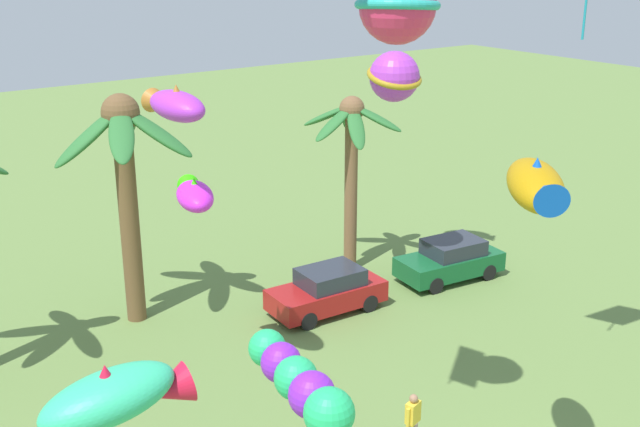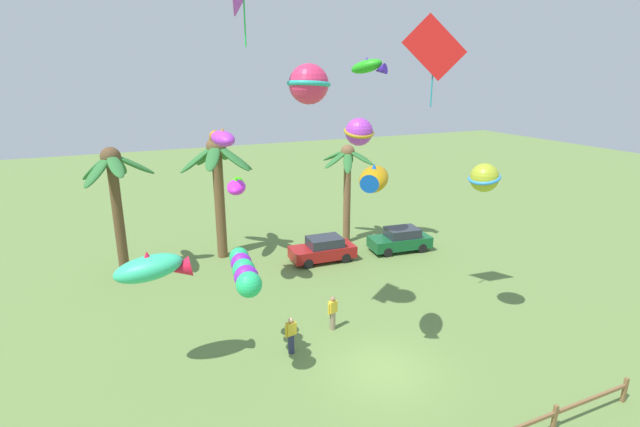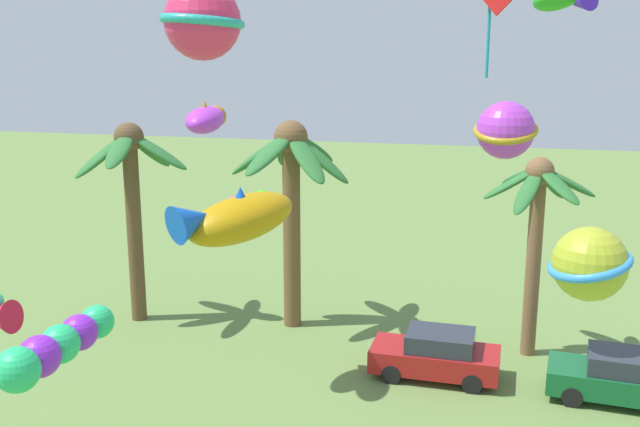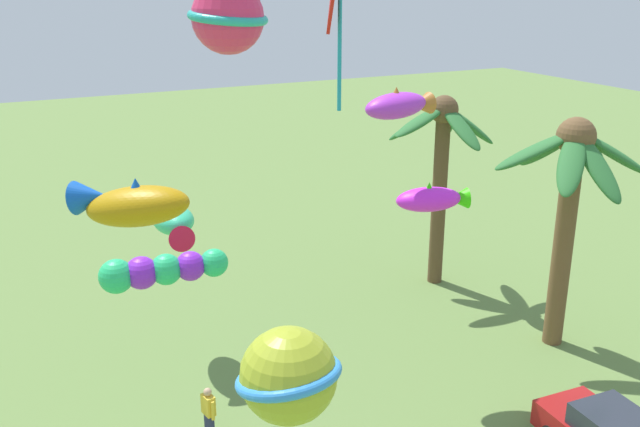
% 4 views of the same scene
% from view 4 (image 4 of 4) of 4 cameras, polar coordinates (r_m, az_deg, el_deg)
% --- Properties ---
extents(palm_tree_1, '(4.45, 4.71, 7.46)m').
position_cam_4_polar(palm_tree_1, '(22.73, 19.67, 2.44)').
color(palm_tree_1, brown).
rests_on(palm_tree_1, ground).
extents(palm_tree_2, '(3.96, 4.38, 7.32)m').
position_cam_4_polar(palm_tree_2, '(26.50, 9.80, 5.17)').
color(palm_tree_2, brown).
rests_on(palm_tree_2, ground).
extents(spectator_0, '(0.54, 0.30, 1.59)m').
position_cam_4_polar(spectator_0, '(18.88, -8.98, -15.79)').
color(spectator_0, '#2D3351').
rests_on(spectator_0, ground).
extents(kite_tube_0, '(1.16, 3.33, 0.90)m').
position_cam_4_polar(kite_tube_0, '(18.82, -12.83, -4.50)').
color(kite_tube_0, '#25CC72').
extents(kite_ball_3, '(1.67, 1.67, 1.20)m').
position_cam_4_polar(kite_ball_3, '(8.74, -2.57, -12.96)').
color(kite_ball_3, '#A7B529').
extents(kite_ball_4, '(2.29, 2.29, 1.47)m').
position_cam_4_polar(kite_ball_4, '(14.74, -7.46, 15.46)').
color(kite_ball_4, '#E62E5F').
extents(kite_fish_6, '(2.08, 2.35, 1.04)m').
position_cam_4_polar(kite_fish_6, '(13.35, -15.07, 0.73)').
color(kite_fish_6, '#BC870B').
extents(kite_fish_7, '(2.86, 1.44, 1.25)m').
position_cam_4_polar(kite_fish_7, '(21.72, -11.72, -0.65)').
color(kite_fish_7, '#34CB8E').
extents(kite_fish_8, '(1.13, 2.21, 0.90)m').
position_cam_4_polar(kite_fish_8, '(19.30, 6.46, 8.71)').
color(kite_fish_8, '#B634D7').
extents(kite_fish_10, '(1.44, 2.19, 0.85)m').
position_cam_4_polar(kite_fish_10, '(19.69, 9.12, 1.18)').
color(kite_fish_10, '#E228EE').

